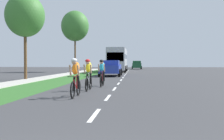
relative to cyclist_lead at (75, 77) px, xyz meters
name	(u,v)px	position (x,y,z in m)	size (l,w,h in m)	color
ground_plane	(122,79)	(1.33, 11.72, -0.81)	(120.00, 120.00, 0.00)	#38383A
grass_verge	(67,79)	(-3.40, 11.72, -0.81)	(2.84, 70.00, 0.01)	#2D6026
sidewalk_concrete	(41,79)	(-5.75, 11.72, -0.81)	(1.86, 70.00, 0.10)	#B2ADA3
lane_markings_center	(124,77)	(1.33, 15.72, -0.81)	(0.12, 54.30, 0.01)	white
cyclist_lead	(75,77)	(0.00, 0.00, 0.00)	(0.42, 1.72, 1.58)	black
cyclist_trailing	(88,74)	(0.08, 2.54, 0.00)	(0.42, 1.72, 1.58)	black
cyclist_distant	(102,73)	(0.49, 4.83, 0.00)	(0.42, 1.72, 1.58)	black
pickup_blue	(111,68)	(-0.09, 16.79, 0.02)	(2.22, 5.10, 1.64)	#23389E
bus_silver	(118,59)	(-0.16, 29.82, 1.17)	(2.78, 11.60, 3.48)	#A5A8AD
suv_dark_green	(137,65)	(2.89, 46.56, 0.14)	(2.15, 4.70, 1.79)	#194C2D
street_tree_near	(25,16)	(-6.57, 10.39, 4.44)	(3.19, 3.19, 7.02)	brown
street_tree_far	(75,26)	(-6.54, 28.36, 6.09)	(4.14, 4.14, 9.20)	brown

